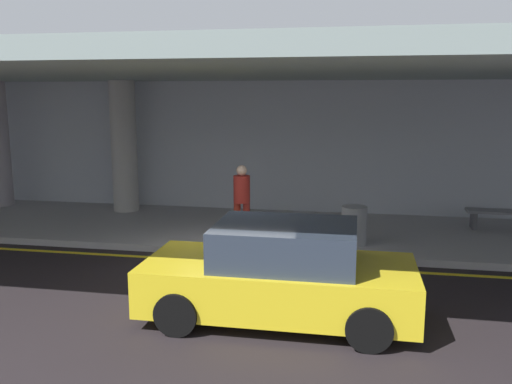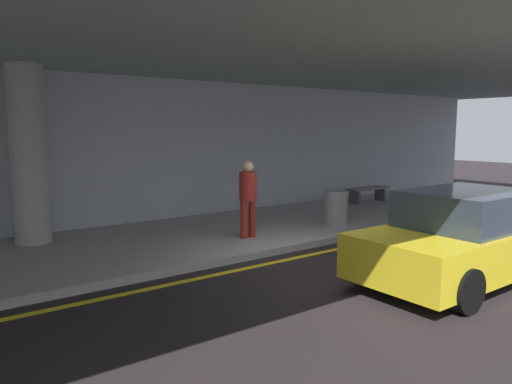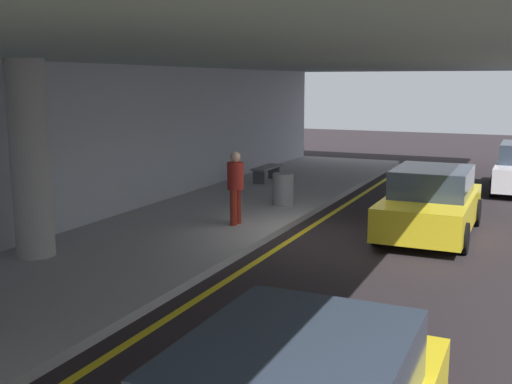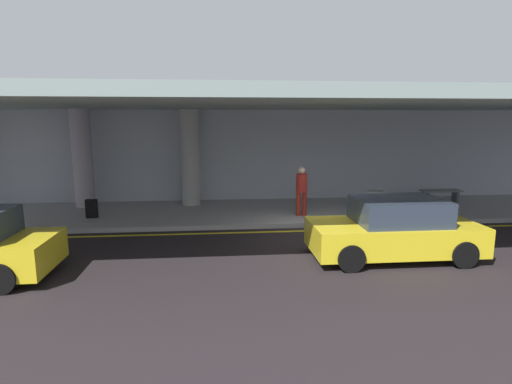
% 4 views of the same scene
% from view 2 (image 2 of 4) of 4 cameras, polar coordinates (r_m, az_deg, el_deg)
% --- Properties ---
extents(ground_plane, '(60.00, 60.00, 0.00)m').
position_cam_2_polar(ground_plane, '(9.04, 7.51, -8.64)').
color(ground_plane, black).
extents(sidewalk, '(26.00, 4.20, 0.15)m').
position_cam_2_polar(sidewalk, '(11.39, -3.40, -4.81)').
color(sidewalk, '#A5A2A5').
rests_on(sidewalk, ground).
extents(lane_stripe_yellow, '(26.00, 0.14, 0.01)m').
position_cam_2_polar(lane_stripe_yellow, '(9.48, 4.88, -7.81)').
color(lane_stripe_yellow, yellow).
rests_on(lane_stripe_yellow, ground).
extents(support_column_center, '(0.72, 0.72, 3.65)m').
position_cam_2_polar(support_column_center, '(10.83, -25.53, 3.98)').
color(support_column_center, '#A9A5A1').
rests_on(support_column_center, sidewalk).
extents(ceiling_overhang, '(28.00, 13.20, 0.30)m').
position_cam_2_polar(ceiling_overhang, '(10.80, -2.07, 15.20)').
color(ceiling_overhang, '#8A9C98').
rests_on(ceiling_overhang, support_column_far_left).
extents(terminal_back_wall, '(26.00, 0.30, 3.80)m').
position_cam_2_polar(terminal_back_wall, '(13.08, -8.86, 4.79)').
color(terminal_back_wall, '#B1B6C0').
rests_on(terminal_back_wall, ground).
extents(car_yellow_taxi, '(4.10, 1.92, 1.50)m').
position_cam_2_polar(car_yellow_taxi, '(8.71, 23.62, -5.01)').
color(car_yellow_taxi, yellow).
rests_on(car_yellow_taxi, ground).
extents(traveler_with_luggage, '(0.38, 0.38, 1.68)m').
position_cam_2_polar(traveler_with_luggage, '(10.31, -0.95, -0.24)').
color(traveler_with_luggage, maroon).
rests_on(traveler_with_luggage, sidewalk).
extents(bench_metal, '(1.60, 0.50, 0.48)m').
position_cam_2_polar(bench_metal, '(15.86, 13.22, 0.08)').
color(bench_metal, slate).
rests_on(bench_metal, sidewalk).
extents(trash_bin_steel, '(0.56, 0.56, 0.85)m').
position_cam_2_polar(trash_bin_steel, '(11.94, 9.53, -1.88)').
color(trash_bin_steel, gray).
rests_on(trash_bin_steel, sidewalk).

